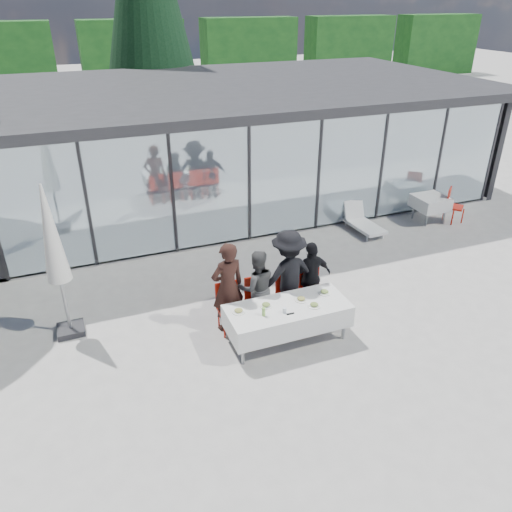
{
  "coord_description": "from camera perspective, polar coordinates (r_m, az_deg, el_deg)",
  "views": [
    {
      "loc": [
        -3.1,
        -7.1,
        5.77
      ],
      "look_at": [
        0.12,
        1.2,
        1.09
      ],
      "focal_mm": 35.0,
      "sensor_mm": 36.0,
      "label": 1
    }
  ],
  "objects": [
    {
      "name": "plate_b",
      "position": [
        9.08,
        1.16,
        -5.62
      ],
      "size": [
        0.23,
        0.23,
        0.07
      ],
      "color": "white",
      "rests_on": "dining_table"
    },
    {
      "name": "diner_d",
      "position": [
        10.02,
        6.3,
        -2.41
      ],
      "size": [
        0.98,
        0.98,
        1.53
      ],
      "primitive_type": "imported",
      "rotation": [
        0.0,
        0.0,
        3.25
      ],
      "color": "black",
      "rests_on": "ground"
    },
    {
      "name": "diner_c",
      "position": [
        9.74,
        3.69,
        -2.13
      ],
      "size": [
        1.33,
        1.33,
        1.86
      ],
      "primitive_type": "imported",
      "rotation": [
        0.0,
        0.0,
        3.26
      ],
      "color": "black",
      "rests_on": "ground"
    },
    {
      "name": "diner_chair_c",
      "position": [
        9.93,
        3.67,
        -4.13
      ],
      "size": [
        0.44,
        0.44,
        0.97
      ],
      "color": "red",
      "rests_on": "ground"
    },
    {
      "name": "ground",
      "position": [
        9.66,
        1.94,
        -8.96
      ],
      "size": [
        90.0,
        90.0,
        0.0
      ],
      "primitive_type": "plane",
      "color": "#A3A09A",
      "rests_on": "ground"
    },
    {
      "name": "folded_eyeglasses",
      "position": [
        8.9,
        3.97,
        -6.6
      ],
      "size": [
        0.14,
        0.03,
        0.01
      ],
      "primitive_type": "cube",
      "color": "black",
      "rests_on": "dining_table"
    },
    {
      "name": "diner_a",
      "position": [
        9.36,
        -3.25,
        -3.57
      ],
      "size": [
        0.77,
        0.77,
        1.83
      ],
      "primitive_type": "imported",
      "rotation": [
        0.0,
        0.0,
        3.32
      ],
      "color": "#321B16",
      "rests_on": "ground"
    },
    {
      "name": "plate_d",
      "position": [
        9.54,
        7.83,
        -4.09
      ],
      "size": [
        0.23,
        0.23,
        0.07
      ],
      "color": "white",
      "rests_on": "dining_table"
    },
    {
      "name": "spare_chair_a",
      "position": [
        15.18,
        21.47,
        5.6
      ],
      "size": [
        0.62,
        0.62,
        0.97
      ],
      "color": "red",
      "rests_on": "ground"
    },
    {
      "name": "diner_chair_a",
      "position": [
        9.54,
        -3.15,
        -5.56
      ],
      "size": [
        0.44,
        0.44,
        0.97
      ],
      "color": "red",
      "rests_on": "ground"
    },
    {
      "name": "diner_chair_d",
      "position": [
        10.12,
        6.29,
        -3.56
      ],
      "size": [
        0.44,
        0.44,
        0.97
      ],
      "color": "red",
      "rests_on": "ground"
    },
    {
      "name": "market_umbrella",
      "position": [
        9.41,
        -22.23,
        1.4
      ],
      "size": [
        0.5,
        0.5,
        3.0
      ],
      "color": "black",
      "rests_on": "ground"
    },
    {
      "name": "lounger",
      "position": [
        14.01,
        11.93,
        3.96
      ],
      "size": [
        0.68,
        1.37,
        0.72
      ],
      "color": "silver",
      "rests_on": "ground"
    },
    {
      "name": "plate_a",
      "position": [
        8.92,
        -2.0,
        -6.29
      ],
      "size": [
        0.23,
        0.23,
        0.07
      ],
      "color": "white",
      "rests_on": "dining_table"
    },
    {
      "name": "diner_b",
      "position": [
        9.59,
        0.09,
        -3.63
      ],
      "size": [
        0.85,
        0.85,
        1.55
      ],
      "primitive_type": "imported",
      "rotation": [
        0.0,
        0.0,
        3.0
      ],
      "color": "#494949",
      "rests_on": "ground"
    },
    {
      "name": "spare_chair_b",
      "position": [
        15.06,
        13.88,
        6.58
      ],
      "size": [
        0.52,
        0.52,
        0.97
      ],
      "color": "red",
      "rests_on": "ground"
    },
    {
      "name": "diner_chair_b",
      "position": [
        9.7,
        0.13,
        -4.88
      ],
      "size": [
        0.44,
        0.44,
        0.97
      ],
      "color": "red",
      "rests_on": "ground"
    },
    {
      "name": "dining_table",
      "position": [
        9.23,
        3.62,
        -6.84
      ],
      "size": [
        2.26,
        0.96,
        0.75
      ],
      "color": "silver",
      "rests_on": "ground"
    },
    {
      "name": "plate_extra",
      "position": [
        9.14,
        6.66,
        -5.59
      ],
      "size": [
        0.23,
        0.23,
        0.07
      ],
      "color": "white",
      "rests_on": "dining_table"
    },
    {
      "name": "pavilion",
      "position": [
        16.5,
        -2.76,
        15.02
      ],
      "size": [
        14.8,
        8.8,
        3.44
      ],
      "color": "gray",
      "rests_on": "ground"
    },
    {
      "name": "drinking_glasses",
      "position": [
        8.91,
        3.27,
        -6.21
      ],
      "size": [
        0.07,
        0.07,
        0.1
      ],
      "color": "silver",
      "rests_on": "dining_table"
    },
    {
      "name": "spare_table_right",
      "position": [
        14.98,
        19.3,
        5.77
      ],
      "size": [
        0.86,
        0.86,
        0.74
      ],
      "color": "silver",
      "rests_on": "ground"
    },
    {
      "name": "plate_c",
      "position": [
        9.28,
        5.18,
        -4.92
      ],
      "size": [
        0.23,
        0.23,
        0.07
      ],
      "color": "white",
      "rests_on": "dining_table"
    },
    {
      "name": "juice_bottle",
      "position": [
        8.8,
        0.88,
        -6.38
      ],
      "size": [
        0.06,
        0.06,
        0.16
      ],
      "primitive_type": "cylinder",
      "color": "#86C150",
      "rests_on": "dining_table"
    },
    {
      "name": "treeline",
      "position": [
        35.29,
        -20.67,
        20.31
      ],
      "size": [
        62.5,
        2.0,
        4.4
      ],
      "color": "#133C15",
      "rests_on": "ground"
    }
  ]
}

